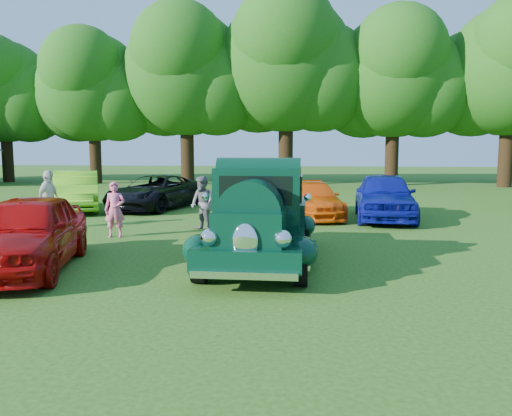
# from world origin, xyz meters

# --- Properties ---
(ground) EXTENTS (120.00, 120.00, 0.00)m
(ground) POSITION_xyz_m (0.00, 0.00, 0.00)
(ground) COLOR #274710
(ground) RESTS_ON ground
(hero_pickup) EXTENTS (2.47, 5.30, 2.07)m
(hero_pickup) POSITION_xyz_m (0.97, 0.48, 0.90)
(hero_pickup) COLOR black
(hero_pickup) RESTS_ON ground
(red_convertible) EXTENTS (2.90, 4.83, 1.54)m
(red_convertible) POSITION_xyz_m (-3.67, -0.74, 0.77)
(red_convertible) COLOR #A10706
(red_convertible) RESTS_ON ground
(back_car_lime) EXTENTS (3.47, 5.01, 1.57)m
(back_car_lime) POSITION_xyz_m (-7.25, 8.78, 0.78)
(back_car_lime) COLOR #5AB518
(back_car_lime) RESTS_ON ground
(back_car_black) EXTENTS (3.39, 5.35, 1.37)m
(back_car_black) POSITION_xyz_m (-4.26, 9.57, 0.69)
(back_car_black) COLOR black
(back_car_black) RESTS_ON ground
(back_car_orange) EXTENTS (2.53, 4.57, 1.25)m
(back_car_orange) POSITION_xyz_m (2.10, 7.84, 0.63)
(back_car_orange) COLOR #E75408
(back_car_orange) RESTS_ON ground
(back_car_blue) EXTENTS (2.22, 4.92, 1.64)m
(back_car_blue) POSITION_xyz_m (4.58, 7.51, 0.82)
(back_car_blue) COLOR navy
(back_car_blue) RESTS_ON ground
(spectator_pink) EXTENTS (0.61, 0.45, 1.55)m
(spectator_pink) POSITION_xyz_m (-3.36, 3.11, 0.77)
(spectator_pink) COLOR #E25D86
(spectator_pink) RESTS_ON ground
(spectator_grey) EXTENTS (1.01, 1.00, 1.65)m
(spectator_grey) POSITION_xyz_m (-1.18, 4.44, 0.82)
(spectator_grey) COLOR slate
(spectator_grey) RESTS_ON ground
(spectator_white) EXTENTS (0.47, 1.07, 1.80)m
(spectator_white) POSITION_xyz_m (-5.97, 4.33, 0.90)
(spectator_white) COLOR silver
(spectator_white) RESTS_ON ground
(tree_line) EXTENTS (64.23, 10.48, 12.45)m
(tree_line) POSITION_xyz_m (2.10, 24.08, 7.18)
(tree_line) COLOR black
(tree_line) RESTS_ON ground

